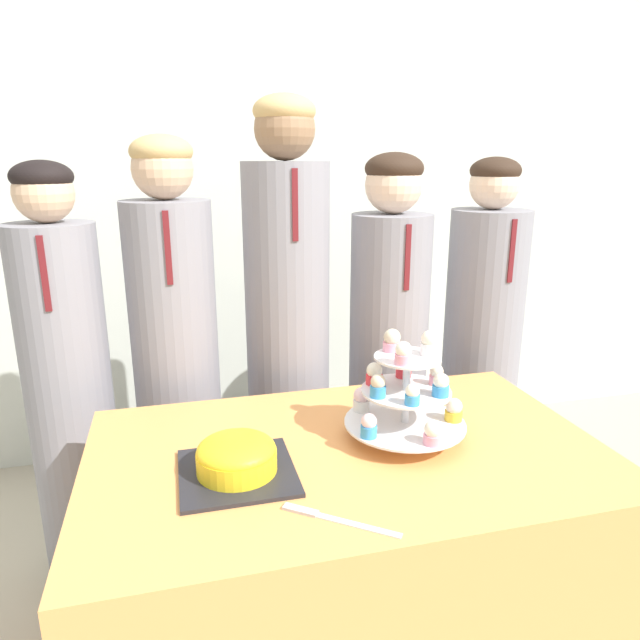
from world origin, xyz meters
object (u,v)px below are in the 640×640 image
(cake_knife, at_px, (321,516))
(student_3, at_px, (388,359))
(student_0, at_px, (70,393))
(student_4, at_px, (480,356))
(round_cake, at_px, (237,457))
(student_2, at_px, (288,346))
(student_1, at_px, (177,373))
(cupcake_stand, at_px, (406,392))

(cake_knife, relative_size, student_3, 0.15)
(student_0, height_order, student_4, student_4)
(round_cake, xyz_separation_m, student_3, (0.64, 0.69, -0.06))
(student_2, distance_m, student_4, 0.77)
(student_0, bearing_deg, student_1, 0.00)
(student_2, bearing_deg, student_3, -0.00)
(student_0, bearing_deg, student_3, 0.00)
(cupcake_stand, relative_size, student_0, 0.22)
(cupcake_stand, xyz_separation_m, student_1, (-0.57, 0.62, -0.12))
(round_cake, bearing_deg, student_2, 69.34)
(round_cake, height_order, student_4, student_4)
(student_0, distance_m, student_3, 1.11)
(cake_knife, distance_m, student_0, 1.09)
(cupcake_stand, relative_size, student_3, 0.22)
(student_0, bearing_deg, cupcake_stand, -33.97)
(round_cake, distance_m, cake_knife, 0.26)
(student_2, height_order, student_4, student_2)
(cake_knife, relative_size, cupcake_stand, 0.68)
(round_cake, distance_m, cupcake_stand, 0.46)
(student_1, distance_m, student_2, 0.39)
(round_cake, xyz_separation_m, student_4, (1.03, 0.69, -0.08))
(round_cake, height_order, cake_knife, round_cake)
(student_1, xyz_separation_m, student_4, (1.15, -0.00, -0.04))
(round_cake, bearing_deg, cupcake_stand, 9.43)
(cake_knife, distance_m, cupcake_stand, 0.43)
(cupcake_stand, relative_size, student_2, 0.20)
(cake_knife, bearing_deg, student_4, 82.96)
(round_cake, relative_size, student_3, 0.18)
(cake_knife, xyz_separation_m, student_0, (-0.62, 0.90, -0.03))
(cupcake_stand, relative_size, student_4, 0.22)
(student_4, bearing_deg, student_3, 180.00)
(student_2, xyz_separation_m, student_3, (0.38, -0.00, -0.09))
(cupcake_stand, bearing_deg, student_0, 146.03)
(student_4, bearing_deg, student_1, 180.00)
(cupcake_stand, distance_m, student_1, 0.85)
(round_cake, height_order, student_0, student_0)
(student_1, xyz_separation_m, student_2, (0.39, 0.00, 0.06))
(student_4, bearing_deg, student_0, -180.00)
(student_1, relative_size, student_2, 0.92)
(cupcake_stand, bearing_deg, round_cake, -170.57)
(round_cake, xyz_separation_m, cupcake_stand, (0.45, 0.07, 0.09))
(round_cake, relative_size, student_0, 0.19)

